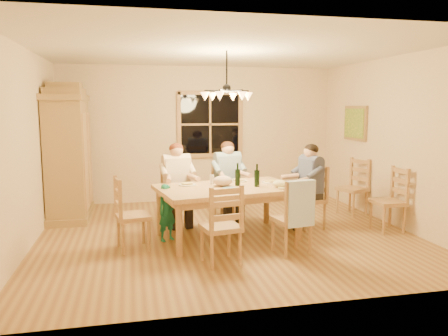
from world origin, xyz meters
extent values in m
plane|color=#8E5E33|center=(0.00, 0.00, 0.00)|extent=(5.50, 5.50, 0.00)
cube|color=white|center=(0.00, 0.00, 2.70)|extent=(5.50, 5.00, 0.02)
cube|color=beige|center=(0.00, 2.50, 1.35)|extent=(5.50, 0.02, 2.70)
cube|color=beige|center=(-2.75, 0.00, 1.35)|extent=(0.02, 5.00, 2.70)
cube|color=beige|center=(2.75, 0.00, 1.35)|extent=(0.02, 5.00, 2.70)
cube|color=black|center=(0.20, 2.48, 1.55)|extent=(1.20, 0.03, 1.20)
cube|color=#9D7745|center=(0.20, 2.46, 1.55)|extent=(1.30, 0.06, 1.30)
cube|color=olive|center=(2.72, 1.20, 1.60)|extent=(0.04, 0.78, 0.64)
cube|color=#1E6B2D|center=(2.69, 1.20, 1.60)|extent=(0.02, 0.68, 0.54)
cylinder|color=black|center=(0.00, 0.00, 2.44)|extent=(0.02, 0.02, 0.53)
sphere|color=black|center=(0.00, 0.00, 2.17)|extent=(0.12, 0.12, 0.12)
cylinder|color=black|center=(0.16, 0.00, 2.13)|extent=(0.34, 0.02, 0.02)
cone|color=#FFB259|center=(0.32, 0.00, 2.05)|extent=(0.13, 0.13, 0.12)
cylinder|color=black|center=(0.08, 0.14, 2.13)|extent=(0.19, 0.31, 0.02)
cone|color=#FFB259|center=(0.16, 0.28, 2.05)|extent=(0.13, 0.13, 0.12)
cylinder|color=black|center=(-0.08, 0.14, 2.13)|extent=(0.19, 0.31, 0.02)
cone|color=#FFB259|center=(-0.16, 0.28, 2.05)|extent=(0.13, 0.13, 0.12)
cylinder|color=black|center=(-0.16, 0.00, 2.13)|extent=(0.34, 0.02, 0.02)
cone|color=#FFB259|center=(-0.32, 0.00, 2.05)|extent=(0.13, 0.13, 0.12)
cylinder|color=black|center=(-0.08, -0.14, 2.13)|extent=(0.19, 0.31, 0.02)
cone|color=#FFB259|center=(-0.16, -0.28, 2.05)|extent=(0.13, 0.13, 0.12)
cylinder|color=black|center=(0.08, -0.14, 2.13)|extent=(0.19, 0.31, 0.02)
cone|color=#FFB259|center=(0.16, -0.28, 2.05)|extent=(0.13, 0.13, 0.12)
cube|color=olive|center=(-2.43, 1.53, 1.00)|extent=(0.60, 1.30, 2.00)
cube|color=olive|center=(-2.43, 1.53, 2.05)|extent=(0.66, 1.40, 0.10)
cube|color=olive|center=(-2.43, 1.53, 2.15)|extent=(0.58, 1.00, 0.12)
cube|color=olive|center=(-2.43, 1.53, 2.25)|extent=(0.52, 0.55, 0.10)
cube|color=#9D7745|center=(-2.12, 1.20, 1.00)|extent=(0.03, 0.55, 1.60)
cube|color=#9D7745|center=(-2.12, 1.86, 1.00)|extent=(0.03, 0.55, 1.60)
cube|color=olive|center=(-2.43, 1.53, 0.06)|extent=(0.66, 1.40, 0.12)
cube|color=#A6754A|center=(-0.02, -0.21, 0.73)|extent=(2.17, 1.55, 0.06)
cube|color=#9D7745|center=(-0.02, -0.21, 0.65)|extent=(2.00, 1.38, 0.10)
cylinder|color=#9D7745|center=(-0.81, -0.87, 0.35)|extent=(0.09, 0.09, 0.70)
cylinder|color=#9D7745|center=(0.95, -0.55, 0.35)|extent=(0.09, 0.09, 0.70)
cylinder|color=#9D7745|center=(-0.99, 0.13, 0.35)|extent=(0.09, 0.09, 0.70)
cylinder|color=#9D7745|center=(0.77, 0.45, 0.35)|extent=(0.09, 0.09, 0.70)
cube|color=#9D7745|center=(-0.68, 0.63, 0.45)|extent=(0.51, 0.49, 0.06)
cube|color=#9D7745|center=(-0.68, 0.63, 0.72)|extent=(0.38, 0.12, 0.54)
cube|color=#9D7745|center=(0.19, 0.79, 0.45)|extent=(0.51, 0.49, 0.06)
cube|color=#9D7745|center=(0.19, 0.79, 0.72)|extent=(0.38, 0.12, 0.54)
cube|color=#9D7745|center=(-0.34, -1.22, 0.45)|extent=(0.51, 0.49, 0.06)
cube|color=#9D7745|center=(-0.34, -1.22, 0.72)|extent=(0.38, 0.12, 0.54)
cube|color=#9D7745|center=(0.64, -1.04, 0.45)|extent=(0.51, 0.49, 0.06)
cube|color=#9D7745|center=(0.64, -1.04, 0.72)|extent=(0.38, 0.12, 0.54)
cube|color=#9D7745|center=(-1.38, -0.45, 0.45)|extent=(0.49, 0.51, 0.06)
cube|color=#9D7745|center=(-1.38, -0.45, 0.72)|extent=(0.12, 0.38, 0.54)
cube|color=#9D7745|center=(1.34, 0.04, 0.45)|extent=(0.49, 0.51, 0.06)
cube|color=#9D7745|center=(1.34, 0.04, 0.72)|extent=(0.12, 0.38, 0.54)
cube|color=beige|center=(-0.68, 0.63, 0.84)|extent=(0.43, 0.29, 0.52)
cube|color=#262328|center=(-0.68, 0.63, 0.53)|extent=(0.45, 0.48, 0.14)
sphere|color=tan|center=(-0.68, 0.63, 1.22)|extent=(0.21, 0.21, 0.21)
ellipsoid|color=#592614|center=(-0.68, 0.63, 1.25)|extent=(0.22, 0.22, 0.17)
cube|color=#335D8C|center=(0.19, 0.79, 0.84)|extent=(0.43, 0.29, 0.52)
cube|color=#262328|center=(0.19, 0.79, 0.53)|extent=(0.45, 0.48, 0.14)
sphere|color=tan|center=(0.19, 0.79, 1.22)|extent=(0.21, 0.21, 0.21)
ellipsoid|color=#381E11|center=(0.19, 0.79, 1.25)|extent=(0.22, 0.22, 0.17)
cube|color=#444B6D|center=(1.34, 0.04, 0.84)|extent=(0.29, 0.43, 0.52)
cube|color=#262328|center=(1.34, 0.04, 0.53)|extent=(0.48, 0.45, 0.14)
sphere|color=tan|center=(1.34, 0.04, 1.22)|extent=(0.21, 0.21, 0.21)
ellipsoid|color=black|center=(1.34, 0.04, 1.25)|extent=(0.22, 0.22, 0.17)
cube|color=#B4CDF4|center=(0.67, -1.23, 0.70)|extent=(0.39, 0.17, 0.58)
cylinder|color=black|center=(0.13, -0.16, 0.93)|extent=(0.08, 0.08, 0.33)
cylinder|color=black|center=(0.38, -0.30, 0.93)|extent=(0.08, 0.08, 0.33)
cylinder|color=white|center=(-0.59, 0.01, 0.77)|extent=(0.26, 0.26, 0.02)
cylinder|color=white|center=(0.23, 0.18, 0.77)|extent=(0.26, 0.26, 0.02)
cylinder|color=white|center=(0.67, -0.04, 0.77)|extent=(0.26, 0.26, 0.02)
cylinder|color=silver|center=(-0.22, 0.03, 0.83)|extent=(0.06, 0.06, 0.14)
cylinder|color=silver|center=(0.49, 0.11, 0.83)|extent=(0.06, 0.06, 0.14)
ellipsoid|color=beige|center=(0.69, -0.42, 0.82)|extent=(0.20, 0.20, 0.11)
cube|color=slate|center=(-0.06, -0.45, 0.78)|extent=(0.20, 0.17, 0.03)
ellipsoid|color=tan|center=(-0.09, -0.15, 0.84)|extent=(0.28, 0.22, 0.15)
imported|color=#1A7761|center=(-0.90, -0.15, 0.41)|extent=(0.36, 0.33, 0.82)
cube|color=#9D7745|center=(2.45, -0.38, 0.45)|extent=(0.43, 0.45, 0.06)
cube|color=#9D7745|center=(2.45, -0.38, 0.72)|extent=(0.06, 0.38, 0.54)
cube|color=#9D7745|center=(2.45, 0.73, 0.45)|extent=(0.56, 0.57, 0.06)
cube|color=#9D7745|center=(2.45, 0.73, 0.72)|extent=(0.19, 0.37, 0.54)
camera|label=1|loc=(-1.38, -6.25, 1.90)|focal=35.00mm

